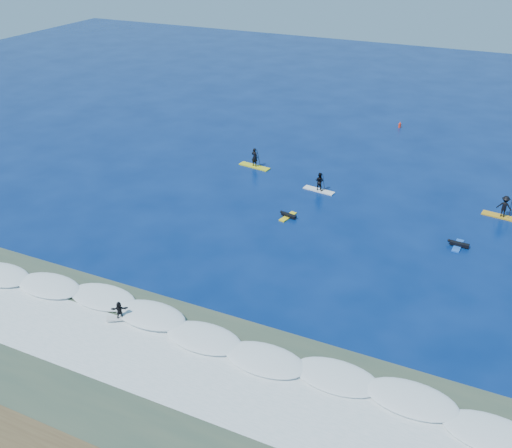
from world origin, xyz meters
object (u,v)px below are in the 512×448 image
at_px(wave_surfer, 120,311).
at_px(sup_paddler_left, 255,160).
at_px(prone_paddler_near, 288,216).
at_px(sup_paddler_center, 319,183).
at_px(sup_paddler_right, 504,208).
at_px(marker_buoy, 400,125).
at_px(prone_paddler_far, 458,245).

bearing_deg(wave_surfer, sup_paddler_left, 64.39).
distance_m(prone_paddler_near, wave_surfer, 17.41).
relative_size(sup_paddler_center, prone_paddler_near, 1.50).
xyz_separation_m(sup_paddler_right, marker_buoy, (-12.59, 18.69, -0.55)).
distance_m(sup_paddler_left, sup_paddler_center, 8.00).
bearing_deg(prone_paddler_far, sup_paddler_right, -18.81).
bearing_deg(marker_buoy, sup_paddler_right, -56.03).
distance_m(sup_paddler_center, sup_paddler_right, 15.44).
xyz_separation_m(sup_paddler_center, prone_paddler_far, (12.72, -4.80, -0.61)).
height_order(sup_paddler_left, sup_paddler_center, sup_paddler_left).
relative_size(prone_paddler_near, marker_buoy, 2.68).
xyz_separation_m(sup_paddler_left, prone_paddler_near, (6.98, -8.41, -0.57)).
relative_size(sup_paddler_center, prone_paddler_far, 1.44).
xyz_separation_m(sup_paddler_right, wave_surfer, (-20.19, -24.32, -0.16)).
bearing_deg(sup_paddler_left, marker_buoy, 68.47).
relative_size(sup_paddler_left, sup_paddler_right, 1.02).
bearing_deg(wave_surfer, sup_paddler_right, 18.45).
bearing_deg(sup_paddler_center, marker_buoy, 89.87).
relative_size(sup_paddler_left, prone_paddler_far, 1.61).
bearing_deg(prone_paddler_near, wave_surfer, 177.82).
height_order(sup_paddler_left, sup_paddler_right, sup_paddler_left).
bearing_deg(sup_paddler_left, prone_paddler_far, -11.05).
height_order(wave_surfer, marker_buoy, wave_surfer).
height_order(sup_paddler_right, marker_buoy, sup_paddler_right).
relative_size(sup_paddler_right, prone_paddler_far, 1.59).
bearing_deg(prone_paddler_near, sup_paddler_right, -53.23).
bearing_deg(prone_paddler_far, sup_paddler_left, 73.91).
distance_m(sup_paddler_right, wave_surfer, 31.61).
bearing_deg(prone_paddler_near, sup_paddler_center, 5.85).
height_order(sup_paddler_center, prone_paddler_near, sup_paddler_center).
distance_m(sup_paddler_center, prone_paddler_near, 5.95).
relative_size(prone_paddler_far, marker_buoy, 2.79).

